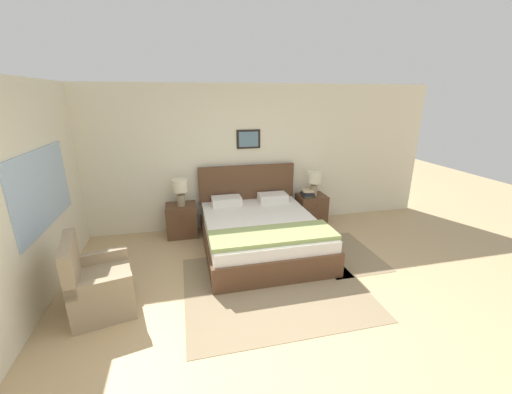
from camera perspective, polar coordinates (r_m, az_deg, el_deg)
ground_plane at (r=3.65m, az=5.75°, el=-23.18°), size 16.00×16.00×0.00m
wall_back at (r=5.82m, az=-3.70°, el=7.12°), size 7.70×0.09×2.60m
wall_left at (r=4.57m, az=-34.95°, el=0.80°), size 0.08×5.43×2.60m
area_rug_main at (r=4.30m, az=3.23°, el=-15.89°), size 2.30×1.97×0.01m
area_rug_bedside at (r=5.27m, az=15.59°, el=-9.74°), size 0.94×1.37×0.01m
bed at (r=5.09m, az=0.84°, el=-6.37°), size 1.79×2.15×1.18m
armchair at (r=4.19m, az=-26.83°, el=-14.16°), size 0.81×0.92×0.91m
nightstand_near_window at (r=5.74m, az=-13.34°, el=-4.12°), size 0.52×0.47×0.57m
nightstand_by_door at (r=6.21m, az=10.01°, el=-2.16°), size 0.52×0.47×0.57m
table_lamp_near_window at (r=5.52m, az=-13.62°, el=1.53°), size 0.26×0.26×0.47m
table_lamp_by_door at (r=6.01m, az=10.53°, el=3.10°), size 0.26×0.26×0.47m
book_thick_bottom at (r=6.03m, az=9.30°, el=0.25°), size 0.18×0.23×0.03m
book_hardcover_middle at (r=6.02m, az=9.32°, el=0.56°), size 0.22×0.26×0.04m
book_novel_upper at (r=6.01m, az=9.34°, el=0.88°), size 0.15×0.23×0.03m
book_slim_near_top at (r=6.00m, az=9.35°, el=1.18°), size 0.22×0.23×0.04m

